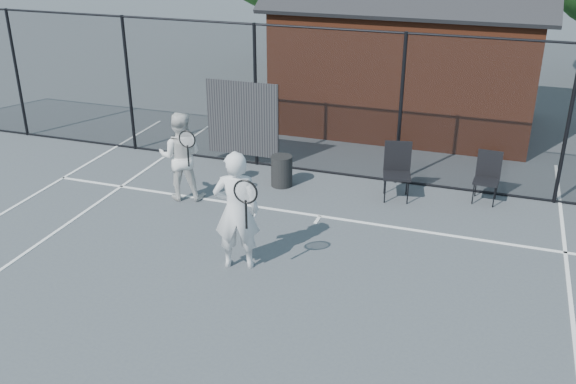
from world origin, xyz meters
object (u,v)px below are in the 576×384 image
(player_front, at_px, (237,211))
(chair_left, at_px, (397,173))
(clubhouse, at_px, (408,60))
(player_back, at_px, (181,156))
(waste_bin, at_px, (282,171))
(chair_right, at_px, (487,179))

(player_front, xyz_separation_m, chair_left, (1.86, 3.27, -0.42))
(clubhouse, xyz_separation_m, player_back, (-3.20, -6.06, -0.76))
(player_back, distance_m, waste_bin, 2.03)
(player_front, relative_size, waste_bin, 3.04)
(player_front, height_order, player_back, player_front)
(player_back, relative_size, waste_bin, 2.73)
(chair_left, bearing_deg, chair_right, 2.20)
(clubhouse, distance_m, player_front, 8.18)
(player_front, distance_m, player_back, 2.83)
(chair_right, bearing_deg, player_front, -129.66)
(waste_bin, bearing_deg, player_back, -143.86)
(clubhouse, distance_m, chair_left, 4.96)
(chair_right, bearing_deg, chair_left, -162.32)
(chair_left, distance_m, waste_bin, 2.27)
(clubhouse, height_order, chair_left, clubhouse)
(player_back, bearing_deg, chair_left, 18.12)
(chair_left, bearing_deg, waste_bin, 170.77)
(clubhouse, bearing_deg, chair_left, -82.37)
(waste_bin, bearing_deg, chair_left, 2.56)
(clubhouse, relative_size, chair_right, 6.93)
(chair_right, bearing_deg, player_back, -159.39)
(chair_right, relative_size, waste_bin, 1.51)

